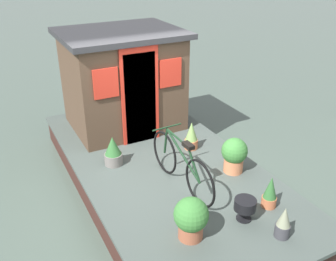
{
  "coord_description": "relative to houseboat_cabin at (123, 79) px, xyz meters",
  "views": [
    {
      "loc": [
        -4.92,
        2.46,
        3.87
      ],
      "look_at": [
        -0.2,
        0.0,
        1.2
      ],
      "focal_mm": 40.06,
      "sensor_mm": 36.0,
      "label": 1
    }
  ],
  "objects": [
    {
      "name": "potted_plant_ivy",
      "position": [
        -1.38,
        0.76,
        -0.73
      ],
      "size": [
        0.31,
        0.31,
        0.51
      ],
      "color": "slate",
      "rests_on": "houseboat_deck"
    },
    {
      "name": "houseboat_deck",
      "position": [
        -1.72,
        0.0,
        -1.22
      ],
      "size": [
        5.66,
        2.82,
        0.5
      ],
      "color": "#424C47",
      "rests_on": "ground_plane"
    },
    {
      "name": "houseboat_cabin",
      "position": [
        0.0,
        0.0,
        0.0
      ],
      "size": [
        1.85,
        2.26,
        1.92
      ],
      "color": "#4C3828",
      "rests_on": "houseboat_deck"
    },
    {
      "name": "charcoal_grill",
      "position": [
        -3.55,
        -0.32,
        -0.74
      ],
      "size": [
        0.3,
        0.3,
        0.32
      ],
      "color": "black",
      "rests_on": "houseboat_deck"
    },
    {
      "name": "bicycle",
      "position": [
        -2.48,
        0.07,
        -0.58
      ],
      "size": [
        1.71,
        0.5,
        0.85
      ],
      "color": "black",
      "rests_on": "houseboat_deck"
    },
    {
      "name": "potted_plant_rosemary",
      "position": [
        -4.04,
        -0.54,
        -0.76
      ],
      "size": [
        0.19,
        0.19,
        0.45
      ],
      "color": "#38383D",
      "rests_on": "houseboat_deck"
    },
    {
      "name": "ground_plane",
      "position": [
        -1.72,
        0.0,
        -1.47
      ],
      "size": [
        60.0,
        60.0,
        0.0
      ],
      "primitive_type": "plane",
      "color": "#47564C"
    },
    {
      "name": "potted_plant_fern",
      "position": [
        -3.51,
        0.5,
        -0.66
      ],
      "size": [
        0.44,
        0.44,
        0.58
      ],
      "color": "#935138",
      "rests_on": "houseboat_deck"
    },
    {
      "name": "potted_plant_mint",
      "position": [
        -1.51,
        -0.69,
        -0.72
      ],
      "size": [
        0.24,
        0.24,
        0.52
      ],
      "color": "#B2603D",
      "rests_on": "houseboat_deck"
    },
    {
      "name": "potted_plant_sage",
      "position": [
        -2.5,
        -0.91,
        -0.65
      ],
      "size": [
        0.42,
        0.42,
        0.59
      ],
      "color": "#C6754C",
      "rests_on": "houseboat_deck"
    },
    {
      "name": "potted_plant_thyme",
      "position": [
        -3.48,
        -0.8,
        -0.74
      ],
      "size": [
        0.21,
        0.21,
        0.49
      ],
      "color": "#B2603D",
      "rests_on": "houseboat_deck"
    }
  ]
}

